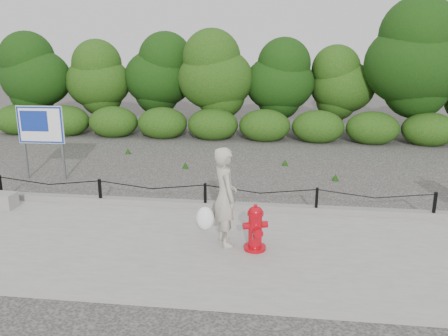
% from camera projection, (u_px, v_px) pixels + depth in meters
% --- Properties ---
extents(ground, '(90.00, 90.00, 0.00)m').
position_uv_depth(ground, '(205.00, 211.00, 10.90)').
color(ground, '#2D2B28').
rests_on(ground, ground).
extents(sidewalk, '(14.00, 4.00, 0.08)m').
position_uv_depth(sidewalk, '(188.00, 247.00, 8.98)').
color(sidewalk, gray).
rests_on(sidewalk, ground).
extents(curb, '(14.00, 0.22, 0.14)m').
position_uv_depth(curb, '(206.00, 205.00, 10.90)').
color(curb, slate).
rests_on(curb, sidewalk).
extents(chain_barrier, '(10.06, 0.06, 0.60)m').
position_uv_depth(chain_barrier, '(205.00, 193.00, 10.77)').
color(chain_barrier, black).
rests_on(chain_barrier, sidewalk).
extents(treeline, '(20.14, 3.71, 5.15)m').
position_uv_depth(treeline, '(266.00, 72.00, 18.56)').
color(treeline, black).
rests_on(treeline, ground).
extents(fire_hydrant, '(0.53, 0.53, 0.89)m').
position_uv_depth(fire_hydrant, '(255.00, 228.00, 8.69)').
color(fire_hydrant, '#B50612').
rests_on(fire_hydrant, sidewalk).
extents(pedestrian, '(0.87, 0.81, 1.89)m').
position_uv_depth(pedestrian, '(224.00, 198.00, 8.81)').
color(pedestrian, '#AEA795').
rests_on(pedestrian, sidewalk).
extents(advertising_sign, '(1.29, 0.15, 2.06)m').
position_uv_depth(advertising_sign, '(41.00, 128.00, 12.94)').
color(advertising_sign, slate).
rests_on(advertising_sign, ground).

